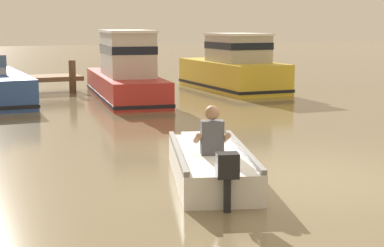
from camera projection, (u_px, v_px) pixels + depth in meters
name	position (u px, v px, depth m)	size (l,w,h in m)	color
ground_plane	(294.00, 176.00, 9.76)	(120.00, 120.00, 0.00)	#7A6B4C
rowboat_with_person	(210.00, 163.00, 9.54)	(2.11, 3.62, 1.19)	white
moored_boat_red	(126.00, 74.00, 19.56)	(2.91, 6.81, 2.20)	#B72D28
moored_boat_yellow	(233.00, 69.00, 22.17)	(2.42, 5.47, 2.06)	gold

